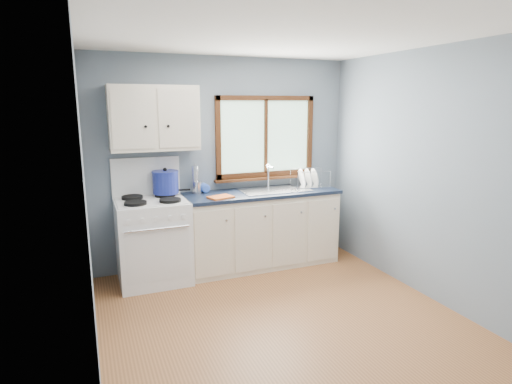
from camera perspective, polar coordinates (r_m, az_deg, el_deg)
name	(u,v)px	position (r m, az deg, el deg)	size (l,w,h in m)	color
floor	(288,327)	(4.04, 4.35, -17.46)	(3.20, 3.60, 0.02)	#9B5F34
ceiling	(294,31)	(3.57, 5.02, 20.60)	(3.20, 3.60, 0.02)	white
wall_back	(224,162)	(5.25, -4.26, 3.97)	(3.20, 0.02, 2.50)	slate
wall_front	(470,262)	(2.20, 26.62, -8.37)	(3.20, 0.02, 2.50)	slate
wall_left	(85,206)	(3.22, -21.84, -1.80)	(0.02, 3.60, 2.50)	slate
wall_right	(438,177)	(4.55, 23.12, 1.84)	(0.02, 3.60, 2.50)	slate
gas_range	(153,238)	(4.89, -13.59, -6.03)	(0.76, 0.69, 1.36)	white
base_cabinets	(261,232)	(5.26, 0.65, -5.36)	(1.85, 0.60, 0.88)	beige
countertop	(261,193)	(5.14, 0.67, -0.13)	(1.89, 0.64, 0.04)	black
sink	(275,195)	(5.22, 2.49, -0.42)	(0.84, 0.46, 0.44)	silver
window	(266,143)	(5.38, 1.30, 6.60)	(1.36, 0.10, 1.03)	#9EC6A8
upper_cabinets	(154,118)	(4.83, -13.44, 9.56)	(0.95, 0.35, 0.70)	beige
skillet	(167,191)	(4.94, -11.82, 0.16)	(0.42, 0.30, 0.05)	black
stockpot	(165,182)	(4.92, -11.98, 1.33)	(0.38, 0.38, 0.29)	navy
utensil_crock	(197,187)	(5.07, -7.85, 0.67)	(0.14, 0.14, 0.36)	silver
thermos	(195,180)	(5.05, -8.14, 1.61)	(0.07, 0.07, 0.32)	silver
soap_bottle	(206,182)	(5.03, -6.68, 1.36)	(0.11, 0.11, 0.28)	blue
dish_towel	(221,197)	(4.79, -4.73, -0.69)	(0.26, 0.19, 0.02)	orange
dish_rack	(309,182)	(5.47, 7.09, 1.37)	(0.49, 0.41, 0.23)	silver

